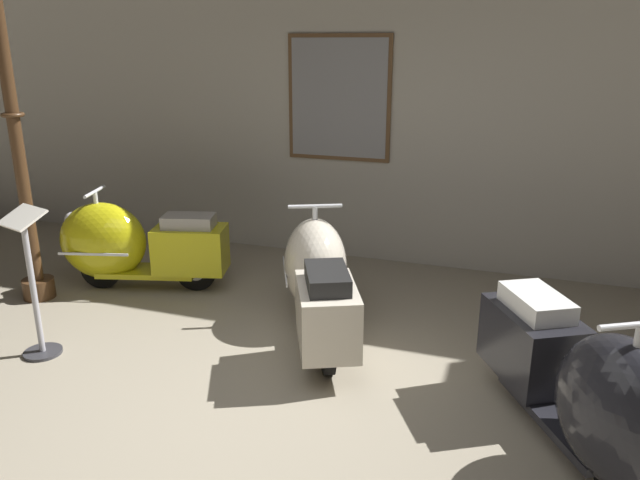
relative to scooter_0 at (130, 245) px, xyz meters
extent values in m
plane|color=gray|center=(1.95, -1.69, -0.44)|extent=(60.00, 60.00, 0.00)
cube|color=#ADA89E|center=(1.95, 1.66, 1.50)|extent=(18.00, 0.20, 3.87)
cube|color=brown|center=(1.56, 1.54, 1.26)|extent=(1.09, 0.03, 1.26)
cube|color=gray|center=(1.56, 1.53, 1.26)|extent=(1.01, 0.01, 1.18)
cylinder|color=black|center=(-0.29, -0.08, -0.24)|extent=(0.39, 0.18, 0.39)
cylinder|color=silver|center=(-0.29, -0.08, -0.24)|extent=(0.19, 0.14, 0.17)
cylinder|color=black|center=(0.59, 0.16, -0.24)|extent=(0.39, 0.18, 0.39)
cylinder|color=silver|center=(0.59, 0.16, -0.24)|extent=(0.19, 0.14, 0.17)
cube|color=gold|center=(0.15, 0.04, -0.26)|extent=(0.98, 0.58, 0.05)
ellipsoid|color=gold|center=(-0.24, -0.07, 0.03)|extent=(0.91, 0.70, 0.73)
cube|color=gold|center=(0.56, 0.15, -0.03)|extent=(0.73, 0.54, 0.42)
cube|color=gray|center=(0.56, 0.15, 0.24)|extent=(0.52, 0.38, 0.12)
sphere|color=silver|center=(-0.51, -0.14, 0.23)|extent=(0.14, 0.14, 0.14)
cylinder|color=silver|center=(-0.27, -0.07, 0.37)|extent=(0.04, 0.04, 0.27)
cylinder|color=silver|center=(-0.27, -0.07, 0.50)|extent=(0.14, 0.42, 0.03)
cube|color=silver|center=(-0.18, -0.30, -0.02)|extent=(0.63, 0.18, 0.02)
cylinder|color=black|center=(1.85, -0.02, -0.24)|extent=(0.24, 0.40, 0.40)
cylinder|color=silver|center=(1.85, -0.02, -0.24)|extent=(0.16, 0.20, 0.18)
cylinder|color=black|center=(2.25, -0.88, -0.24)|extent=(0.24, 0.40, 0.40)
cylinder|color=silver|center=(2.25, -0.88, -0.24)|extent=(0.16, 0.20, 0.18)
cube|color=beige|center=(2.05, -0.45, -0.26)|extent=(0.73, 1.02, 0.05)
ellipsoid|color=beige|center=(1.87, -0.07, 0.05)|extent=(0.83, 0.98, 0.76)
cube|color=beige|center=(2.23, -0.85, -0.01)|extent=(0.65, 0.79, 0.44)
cube|color=black|center=(2.23, -0.85, 0.27)|extent=(0.46, 0.55, 0.12)
sphere|color=silver|center=(1.75, 0.19, 0.26)|extent=(0.15, 0.15, 0.15)
cylinder|color=silver|center=(1.86, -0.04, 0.40)|extent=(0.04, 0.04, 0.28)
cylinder|color=silver|center=(1.86, -0.04, 0.54)|extent=(0.41, 0.21, 0.03)
cube|color=silver|center=(1.64, -0.17, 0.00)|extent=(0.29, 0.62, 0.02)
cylinder|color=black|center=(4.05, -1.63, -0.23)|extent=(0.27, 0.39, 0.40)
cylinder|color=silver|center=(4.05, -1.63, -0.23)|extent=(0.17, 0.21, 0.18)
cylinder|color=black|center=(3.57, -0.80, -0.23)|extent=(0.27, 0.39, 0.40)
cylinder|color=silver|center=(3.57, -0.80, -0.23)|extent=(0.17, 0.21, 0.18)
cube|color=black|center=(3.81, -1.21, -0.25)|extent=(0.79, 1.01, 0.05)
ellipsoid|color=black|center=(4.02, -1.58, 0.05)|extent=(0.88, 1.00, 0.77)
cube|color=black|center=(3.59, -0.83, -0.01)|extent=(0.69, 0.80, 0.44)
cube|color=silver|center=(3.59, -0.83, 0.27)|extent=(0.49, 0.56, 0.12)
cylinder|color=silver|center=(4.04, -1.61, 0.41)|extent=(0.04, 0.04, 0.28)
cylinder|color=#472D19|center=(-0.68, -0.48, -0.35)|extent=(0.28, 0.28, 0.18)
cylinder|color=#472D19|center=(-0.68, -0.48, 1.09)|extent=(0.11, 0.11, 2.69)
torus|color=#472D19|center=(-0.68, -0.48, 1.23)|extent=(0.19, 0.19, 0.04)
cylinder|color=#333338|center=(0.13, -1.34, -0.42)|extent=(0.28, 0.28, 0.02)
cylinder|color=#A5A5AD|center=(0.13, -1.34, 0.10)|extent=(0.04, 0.04, 1.03)
cube|color=silver|center=(0.13, -1.34, 0.63)|extent=(0.37, 0.31, 0.12)
camera|label=1|loc=(3.46, -4.57, 1.81)|focal=34.48mm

